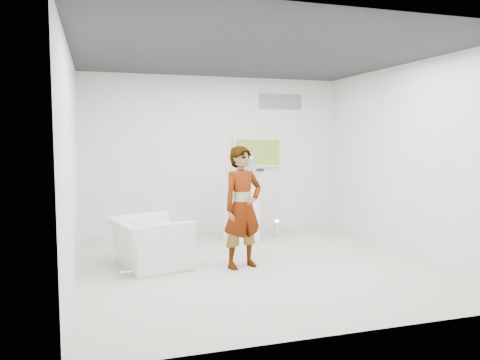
{
  "coord_description": "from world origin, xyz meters",
  "views": [
    {
      "loc": [
        -2.2,
        -6.27,
        1.85
      ],
      "look_at": [
        -0.08,
        0.6,
        1.19
      ],
      "focal_mm": 35.0,
      "sensor_mm": 36.0,
      "label": 1
    }
  ],
  "objects_px": {
    "person": "(243,207)",
    "floor_uplight": "(277,229)",
    "pedestal": "(241,212)",
    "armchair": "(150,243)",
    "tv": "(257,152)"
  },
  "relations": [
    {
      "from": "person",
      "to": "floor_uplight",
      "type": "relative_size",
      "value": 5.59
    },
    {
      "from": "person",
      "to": "pedestal",
      "type": "height_order",
      "value": "person"
    },
    {
      "from": "tv",
      "to": "person",
      "type": "relative_size",
      "value": 0.58
    },
    {
      "from": "tv",
      "to": "floor_uplight",
      "type": "relative_size",
      "value": 3.24
    },
    {
      "from": "armchair",
      "to": "pedestal",
      "type": "xyz_separation_m",
      "value": [
        1.73,
        1.16,
        0.18
      ]
    },
    {
      "from": "pedestal",
      "to": "armchair",
      "type": "bearing_deg",
      "value": -146.12
    },
    {
      "from": "tv",
      "to": "floor_uplight",
      "type": "distance_m",
      "value": 1.58
    },
    {
      "from": "tv",
      "to": "pedestal",
      "type": "xyz_separation_m",
      "value": [
        -0.62,
        -0.93,
        -1.02
      ]
    },
    {
      "from": "tv",
      "to": "armchair",
      "type": "height_order",
      "value": "tv"
    },
    {
      "from": "tv",
      "to": "pedestal",
      "type": "height_order",
      "value": "tv"
    },
    {
      "from": "person",
      "to": "floor_uplight",
      "type": "xyz_separation_m",
      "value": [
        1.22,
        1.75,
        -0.71
      ]
    },
    {
      "from": "armchair",
      "to": "floor_uplight",
      "type": "xyz_separation_m",
      "value": [
        2.48,
        1.36,
        -0.2
      ]
    },
    {
      "from": "armchair",
      "to": "pedestal",
      "type": "height_order",
      "value": "pedestal"
    },
    {
      "from": "person",
      "to": "armchair",
      "type": "height_order",
      "value": "person"
    },
    {
      "from": "person",
      "to": "floor_uplight",
      "type": "distance_m",
      "value": 2.25
    }
  ]
}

